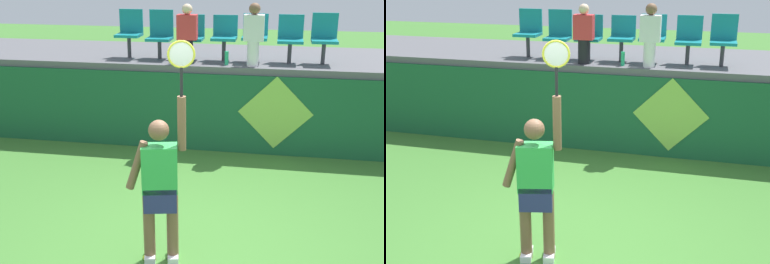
# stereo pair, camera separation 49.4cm
# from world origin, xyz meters

# --- Properties ---
(ground_plane) EXTENTS (40.00, 40.00, 0.00)m
(ground_plane) POSITION_xyz_m (0.00, 0.00, 0.00)
(ground_plane) COLOR #3D752D
(court_back_wall) EXTENTS (12.86, 0.20, 1.39)m
(court_back_wall) POSITION_xyz_m (0.00, 3.25, 0.69)
(court_back_wall) COLOR #195633
(court_back_wall) RESTS_ON ground_plane
(spectator_platform) EXTENTS (12.86, 2.45, 0.12)m
(spectator_platform) POSITION_xyz_m (0.00, 4.42, 1.45)
(spectator_platform) COLOR #56565B
(spectator_platform) RESTS_ON court_back_wall
(tennis_player) EXTENTS (0.74, 0.33, 2.48)m
(tennis_player) POSITION_xyz_m (-0.18, -0.32, 0.94)
(tennis_player) COLOR white
(tennis_player) RESTS_ON ground_plane
(tennis_ball) EXTENTS (0.07, 0.07, 0.07)m
(tennis_ball) POSITION_xyz_m (-0.36, -0.38, 0.03)
(tennis_ball) COLOR #D1E533
(tennis_ball) RESTS_ON ground_plane
(water_bottle) EXTENTS (0.07, 0.07, 0.24)m
(water_bottle) POSITION_xyz_m (0.11, 3.41, 1.63)
(water_bottle) COLOR #26B272
(water_bottle) RESTS_ON spectator_platform
(stadium_chair_0) EXTENTS (0.44, 0.42, 0.87)m
(stadium_chair_0) POSITION_xyz_m (-1.73, 3.84, 2.00)
(stadium_chair_0) COLOR #38383D
(stadium_chair_0) RESTS_ON spectator_platform
(stadium_chair_1) EXTENTS (0.44, 0.42, 0.87)m
(stadium_chair_1) POSITION_xyz_m (-1.16, 3.85, 1.97)
(stadium_chair_1) COLOR #38383D
(stadium_chair_1) RESTS_ON spectator_platform
(stadium_chair_2) EXTENTS (0.44, 0.42, 0.79)m
(stadium_chair_2) POSITION_xyz_m (-0.58, 3.84, 1.95)
(stadium_chair_2) COLOR #38383D
(stadium_chair_2) RESTS_ON spectator_platform
(stadium_chair_3) EXTENTS (0.44, 0.42, 0.79)m
(stadium_chair_3) POSITION_xyz_m (0.02, 3.83, 1.97)
(stadium_chair_3) COLOR #38383D
(stadium_chair_3) RESTS_ON spectator_platform
(stadium_chair_4) EXTENTS (0.44, 0.42, 0.83)m
(stadium_chair_4) POSITION_xyz_m (0.56, 3.84, 1.99)
(stadium_chair_4) COLOR #38383D
(stadium_chair_4) RESTS_ON spectator_platform
(stadium_chair_5) EXTENTS (0.44, 0.42, 0.82)m
(stadium_chair_5) POSITION_xyz_m (1.18, 3.84, 1.97)
(stadium_chair_5) COLOR #38383D
(stadium_chair_5) RESTS_ON spectator_platform
(stadium_chair_6) EXTENTS (0.44, 0.42, 0.86)m
(stadium_chair_6) POSITION_xyz_m (1.75, 3.84, 1.99)
(stadium_chair_6) COLOR #38383D
(stadium_chair_6) RESTS_ON spectator_platform
(spectator_0) EXTENTS (0.34, 0.20, 1.05)m
(spectator_0) POSITION_xyz_m (0.56, 3.42, 2.06)
(spectator_0) COLOR white
(spectator_0) RESTS_ON spectator_platform
(spectator_1) EXTENTS (0.34, 0.20, 1.02)m
(spectator_1) POSITION_xyz_m (-0.58, 3.41, 2.04)
(spectator_1) COLOR black
(spectator_1) RESTS_ON spectator_platform
(wall_signage_mount) EXTENTS (1.27, 0.01, 1.40)m
(wall_signage_mount) POSITION_xyz_m (0.99, 3.14, 0.00)
(wall_signage_mount) COLOR #195633
(wall_signage_mount) RESTS_ON ground_plane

